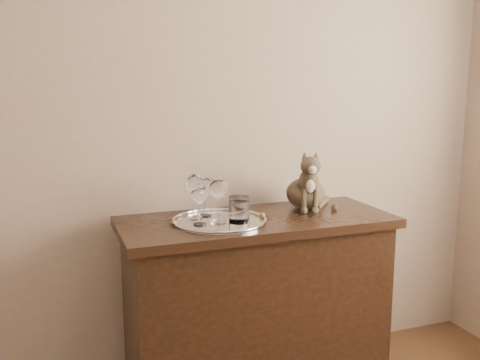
{
  "coord_description": "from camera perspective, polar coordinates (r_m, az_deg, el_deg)",
  "views": [
    {
      "loc": [
        -0.26,
        -0.16,
        1.44
      ],
      "look_at": [
        0.52,
        1.95,
        1.02
      ],
      "focal_mm": 40.0,
      "sensor_mm": 36.0,
      "label": 1
    }
  ],
  "objects": [
    {
      "name": "tray",
      "position": [
        2.26,
        -2.18,
        -4.52
      ],
      "size": [
        0.4,
        0.4,
        0.01
      ],
      "primitive_type": "cylinder",
      "color": "silver",
      "rests_on": "sideboard"
    },
    {
      "name": "wine_glass_a",
      "position": [
        2.29,
        -4.82,
        -1.72
      ],
      "size": [
        0.07,
        0.07,
        0.2
      ],
      "primitive_type": null,
      "color": "silver",
      "rests_on": "tray"
    },
    {
      "name": "sideboard",
      "position": [
        2.49,
        1.75,
        -13.57
      ],
      "size": [
        1.2,
        0.5,
        0.85
      ],
      "primitive_type": null,
      "color": "black",
      "rests_on": "ground"
    },
    {
      "name": "wall_back",
      "position": [
        2.43,
        -14.36,
        8.08
      ],
      "size": [
        4.0,
        0.1,
        2.7
      ],
      "primitive_type": "cube",
      "color": "tan",
      "rests_on": "ground"
    },
    {
      "name": "wine_glass_d",
      "position": [
        2.21,
        -2.32,
        -2.08
      ],
      "size": [
        0.07,
        0.07,
        0.2
      ],
      "primitive_type": null,
      "color": "white",
      "rests_on": "tray"
    },
    {
      "name": "tumbler_c",
      "position": [
        2.28,
        -0.08,
        -3.0
      ],
      "size": [
        0.09,
        0.09,
        0.1
      ],
      "primitive_type": "cylinder",
      "color": "silver",
      "rests_on": "tray"
    },
    {
      "name": "wine_glass_c",
      "position": [
        2.19,
        -4.36,
        -2.59
      ],
      "size": [
        0.07,
        0.07,
        0.17
      ],
      "primitive_type": null,
      "color": "silver",
      "rests_on": "tray"
    },
    {
      "name": "wine_glass_b",
      "position": [
        2.33,
        -3.75,
        -1.78
      ],
      "size": [
        0.07,
        0.07,
        0.17
      ],
      "primitive_type": null,
      "color": "white",
      "rests_on": "tray"
    },
    {
      "name": "cat",
      "position": [
        2.52,
        7.03,
        0.15
      ],
      "size": [
        0.34,
        0.33,
        0.28
      ],
      "primitive_type": null,
      "rotation": [
        0.0,
        0.0,
        -0.28
      ],
      "color": "brown",
      "rests_on": "sideboard"
    },
    {
      "name": "tumbler_a",
      "position": [
        2.23,
        -0.16,
        -3.42
      ],
      "size": [
        0.08,
        0.08,
        0.09
      ],
      "primitive_type": "cylinder",
      "color": "silver",
      "rests_on": "tray"
    }
  ]
}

